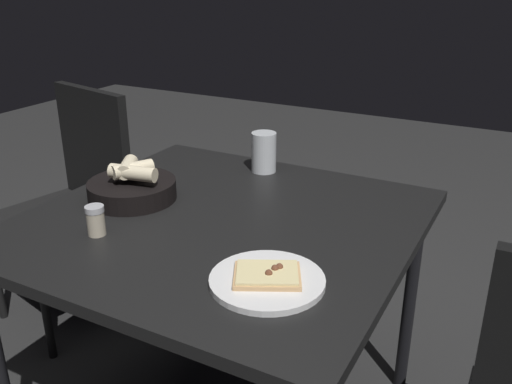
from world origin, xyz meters
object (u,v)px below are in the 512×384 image
object	(u,v)px
dining_table	(221,238)
beer_glass	(264,154)
bread_basket	(132,187)
pizza_plate	(267,279)
chair_near	(74,193)
pepper_shaker	(96,222)

from	to	relation	value
dining_table	beer_glass	distance (m)	0.40
bread_basket	beer_glass	world-z (taller)	beer_glass
pizza_plate	chair_near	size ratio (longest dim) A/B	0.27
dining_table	pepper_shaker	world-z (taller)	pepper_shaker
pepper_shaker	beer_glass	bearing A→B (deg)	165.92
bread_basket	chair_near	xyz separation A→B (m)	(-0.29, -0.56, -0.23)
bread_basket	pizza_plate	bearing A→B (deg)	67.97
pizza_plate	bread_basket	xyz separation A→B (m)	(-0.22, -0.55, 0.03)
beer_glass	chair_near	size ratio (longest dim) A/B	0.14
bread_basket	pepper_shaker	size ratio (longest dim) A/B	3.25
dining_table	beer_glass	xyz separation A→B (m)	(-0.38, -0.07, 0.12)
bread_basket	chair_near	distance (m)	0.67
bread_basket	chair_near	size ratio (longest dim) A/B	0.28
dining_table	bread_basket	size ratio (longest dim) A/B	3.97
beer_glass	pepper_shaker	bearing A→B (deg)	-14.08
pizza_plate	beer_glass	world-z (taller)	beer_glass
beer_glass	pepper_shaker	xyz separation A→B (m)	(0.61, -0.15, -0.02)
pepper_shaker	pizza_plate	bearing A→B (deg)	89.43
beer_glass	pepper_shaker	world-z (taller)	beer_glass
pepper_shaker	chair_near	world-z (taller)	chair_near
bread_basket	beer_glass	bearing A→B (deg)	150.56
beer_glass	dining_table	bearing A→B (deg)	10.27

